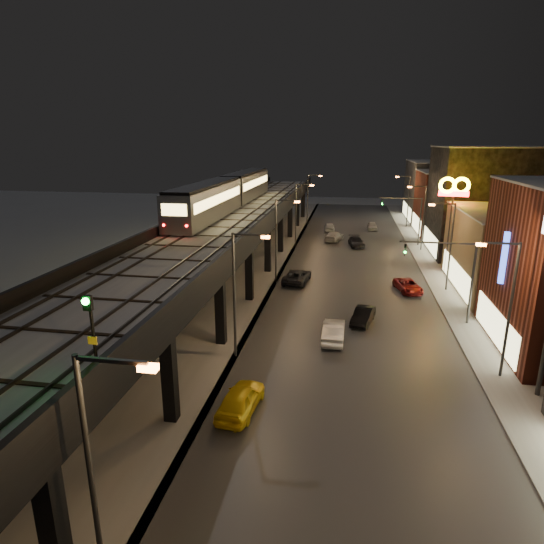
{
  "coord_description": "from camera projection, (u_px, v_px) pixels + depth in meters",
  "views": [
    {
      "loc": [
        6.79,
        -15.62,
        14.84
      ],
      "look_at": [
        1.11,
        17.84,
        5.0
      ],
      "focal_mm": 30.0,
      "sensor_mm": 36.0,
      "label": 1
    }
  ],
  "objects": [
    {
      "name": "car_onc_silver",
      "position": [
        363.0,
        316.0,
        38.08
      ],
      "size": [
        2.29,
        4.18,
        1.3
      ],
      "primitive_type": "imported",
      "rotation": [
        0.0,
        0.0,
        -0.24
      ],
      "color": "black",
      "rests_on": "ground"
    },
    {
      "name": "car_onc_red",
      "position": [
        372.0,
        226.0,
        77.97
      ],
      "size": [
        1.67,
        4.0,
        1.35
      ],
      "primitive_type": "imported",
      "rotation": [
        0.0,
        0.0,
        0.02
      ],
      "color": "silver",
      "rests_on": "ground"
    },
    {
      "name": "building_f",
      "position": [
        441.0,
        191.0,
        86.56
      ],
      "size": [
        12.2,
        16.2,
        11.16
      ],
      "color": "#3A393C",
      "rests_on": "ground"
    },
    {
      "name": "building_e",
      "position": [
        457.0,
        203.0,
        73.45
      ],
      "size": [
        12.2,
        12.2,
        10.16
      ],
      "color": "brown",
      "rests_on": "ground"
    },
    {
      "name": "sign_mcdonalds",
      "position": [
        453.0,
        195.0,
        49.66
      ],
      "size": [
        3.29,
        0.7,
        11.05
      ],
      "color": "#38383A",
      "rests_on": "ground"
    },
    {
      "name": "streetlight_right_1",
      "position": [
        507.0,
        301.0,
        28.17
      ],
      "size": [
        2.56,
        0.28,
        9.0
      ],
      "color": "#38383A",
      "rests_on": "ground"
    },
    {
      "name": "streetlight_left_3",
      "position": [
        298.0,
        210.0,
        65.02
      ],
      "size": [
        2.57,
        0.28,
        9.0
      ],
      "color": "#38383A",
      "rests_on": "ground"
    },
    {
      "name": "building_c",
      "position": [
        521.0,
        253.0,
        45.32
      ],
      "size": [
        12.2,
        15.2,
        8.16
      ],
      "color": "#877254",
      "rests_on": "ground"
    },
    {
      "name": "building_d",
      "position": [
        482.0,
        202.0,
        59.63
      ],
      "size": [
        12.2,
        13.2,
        14.16
      ],
      "color": "black",
      "rests_on": "ground"
    },
    {
      "name": "viaduct_parapet_far",
      "position": [
        191.0,
        216.0,
        50.07
      ],
      "size": [
        0.3,
        100.0,
        1.1
      ],
      "primitive_type": "cube",
      "color": "black",
      "rests_on": "elevated_viaduct"
    },
    {
      "name": "viaduct_parapet_streetside",
      "position": [
        269.0,
        218.0,
        48.67
      ],
      "size": [
        0.3,
        100.0,
        1.1
      ],
      "primitive_type": "cube",
      "color": "black",
      "rests_on": "elevated_viaduct"
    },
    {
      "name": "rail_signal",
      "position": [
        90.0,
        319.0,
        16.12
      ],
      "size": [
        0.35,
        0.43,
        3.02
      ],
      "color": "black",
      "rests_on": "viaduct_trackbed"
    },
    {
      "name": "streetlight_right_3",
      "position": [
        422.0,
        213.0,
        62.26
      ],
      "size": [
        2.56,
        0.28,
        9.0
      ],
      "color": "#38383A",
      "rests_on": "ground"
    },
    {
      "name": "car_mid_silver",
      "position": [
        297.0,
        276.0,
        49.05
      ],
      "size": [
        2.95,
        5.42,
        1.44
      ],
      "primitive_type": "imported",
      "rotation": [
        0.0,
        0.0,
        3.03
      ],
      "color": "black",
      "rests_on": "ground"
    },
    {
      "name": "sign_carwash",
      "position": [
        513.0,
        268.0,
        32.31
      ],
      "size": [
        1.67,
        0.35,
        8.68
      ],
      "color": "#38383A",
      "rests_on": "ground"
    },
    {
      "name": "car_taxi",
      "position": [
        241.0,
        400.0,
        25.6
      ],
      "size": [
        2.26,
        4.67,
        1.54
      ],
      "primitive_type": "imported",
      "rotation": [
        0.0,
        0.0,
        3.04
      ],
      "color": "yellow",
      "rests_on": "ground"
    },
    {
      "name": "subway_train",
      "position": [
        230.0,
        192.0,
        58.53
      ],
      "size": [
        3.19,
        38.57,
        3.82
      ],
      "color": "gray",
      "rests_on": "viaduct_trackbed"
    },
    {
      "name": "streetlight_right_4",
      "position": [
        407.0,
        198.0,
        79.31
      ],
      "size": [
        2.56,
        0.28,
        9.0
      ],
      "color": "#38383A",
      "rests_on": "ground"
    },
    {
      "name": "ground",
      "position": [
        179.0,
        491.0,
        20.01
      ],
      "size": [
        220.0,
        220.0,
        0.0
      ],
      "primitive_type": "plane",
      "color": "silver"
    },
    {
      "name": "car_near_white",
      "position": [
        333.0,
        332.0,
        34.81
      ],
      "size": [
        1.66,
        4.61,
        1.51
      ],
      "primitive_type": "imported",
      "rotation": [
        0.0,
        0.0,
        3.13
      ],
      "color": "silver",
      "rests_on": "ground"
    },
    {
      "name": "streetlight_left_1",
      "position": [
        238.0,
        287.0,
        30.93
      ],
      "size": [
        2.57,
        0.28,
        9.0
      ],
      "color": "#38383A",
      "rests_on": "ground"
    },
    {
      "name": "road_surface",
      "position": [
        352.0,
        275.0,
        51.94
      ],
      "size": [
        17.0,
        120.0,
        0.06
      ],
      "primitive_type": "cube",
      "color": "#46474D",
      "rests_on": "ground"
    },
    {
      "name": "streetlight_right_2",
      "position": [
        448.0,
        241.0,
        45.22
      ],
      "size": [
        2.56,
        0.28,
        9.0
      ],
      "color": "#38383A",
      "rests_on": "ground"
    },
    {
      "name": "under_viaduct_pavement",
      "position": [
        237.0,
        270.0,
        54.11
      ],
      "size": [
        11.0,
        120.0,
        0.06
      ],
      "primitive_type": "cube",
      "color": "#9FA1A8",
      "rests_on": "ground"
    },
    {
      "name": "sidewalk_right",
      "position": [
        443.0,
        279.0,
        50.32
      ],
      "size": [
        4.0,
        120.0,
        0.14
      ],
      "primitive_type": "cube",
      "color": "#9FA1A8",
      "rests_on": "ground"
    },
    {
      "name": "traffic_light_rig_b",
      "position": [
        412.0,
        215.0,
        65.45
      ],
      "size": [
        6.1,
        0.34,
        7.0
      ],
      "color": "#38383A",
      "rests_on": "ground"
    },
    {
      "name": "streetlight_left_2",
      "position": [
        278.0,
        235.0,
        47.98
      ],
      "size": [
        2.57,
        0.28,
        9.0
      ],
      "color": "#38383A",
      "rests_on": "ground"
    },
    {
      "name": "traffic_light_rig_a",
      "position": [
        458.0,
        272.0,
        37.04
      ],
      "size": [
        6.1,
        0.34,
        7.0
      ],
      "color": "#38383A",
      "rests_on": "ground"
    },
    {
      "name": "viaduct_trackbed",
      "position": [
        229.0,
        221.0,
        49.47
      ],
      "size": [
        8.4,
        100.0,
        0.32
      ],
      "color": "#B2B7C1",
      "rests_on": "elevated_viaduct"
    },
    {
      "name": "car_mid_dark",
      "position": [
        334.0,
        237.0,
        69.37
      ],
      "size": [
        3.15,
        5.3,
        1.44
      ],
      "primitive_type": "imported",
      "rotation": [
        0.0,
        0.0,
        2.9
      ],
      "color": "#B9B9C3",
      "rests_on": "ground"
    },
    {
      "name": "car_far_white",
      "position": [
        330.0,
        227.0,
        76.92
      ],
      "size": [
        1.97,
        4.34,
        1.45
      ],
      "primitive_type": "imported",
      "rotation": [
        0.0,
        0.0,
        3.2
      ],
      "color": "silver",
      "rests_on": "ground"
    },
    {
      "name": "streetlight_left_0",
      "position": [
        98.0,
        467.0,
        13.89
      ],
      "size": [
        2.57,
        0.28,
        9.0
      ],
      "color": "#38383A",
      "rests_on": "ground"
    },
    {
      "name": "streetlight_left_4",
      "position": [
        309.0,
        196.0,
        82.06
      ],
      "size": [
        2.57,
        0.28,
        9.0
      ],
      "color": "#38383A",
      "rests_on": "ground"
    },
    {
      "name": "elevated_viaduct",
      "position": [
        229.0,
        228.0,
        49.57
      ],
      "size": [
        9.0,
        100.0,
        6.3
      ],
      "color": "black",
      "rests_on": "ground"
    },
    {
      "name": "car_onc_white",
      "position": [
        356.0,
        242.0,
        65.72
      ],
      "size": [
        2.57,
        4.86,
        1.34
      ],
      "primitive_type": "imported",
      "rotation": [
        0.0,
        0.0,
        0.15
      ],
      "color": "black",
      "rests_on": "ground"
    },
    {
      "name": "car_onc_dark",
      "position": [
        408.0,
        286.0,
        46.08
      ],
      "size": [
        2.98,
        4.72,
        1.21
      ],
      "primitive_type": "imported",
      "rotation": [
        0.0,
        0.0,
        0.24
      ],
      "color": "maroon",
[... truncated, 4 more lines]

